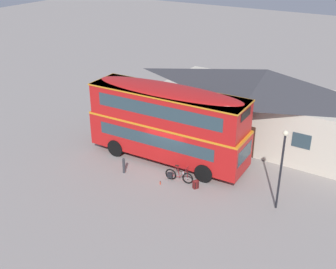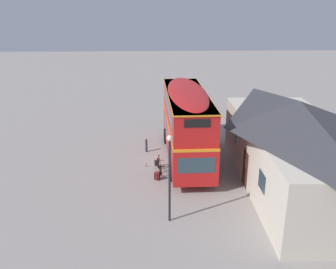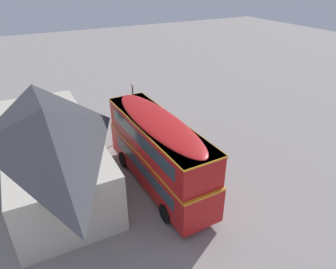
{
  "view_description": "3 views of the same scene",
  "coord_description": "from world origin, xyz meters",
  "px_view_note": "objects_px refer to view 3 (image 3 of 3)",
  "views": [
    {
      "loc": [
        11.52,
        -19.15,
        12.79
      ],
      "look_at": [
        -0.13,
        -0.1,
        2.14
      ],
      "focal_mm": 44.97,
      "sensor_mm": 36.0,
      "label": 1
    },
    {
      "loc": [
        22.31,
        -1.54,
        9.97
      ],
      "look_at": [
        0.32,
        -0.66,
        2.09
      ],
      "focal_mm": 39.38,
      "sensor_mm": 36.0,
      "label": 2
    },
    {
      "loc": [
        -14.78,
        7.48,
        12.3
      ],
      "look_at": [
        1.68,
        -1.32,
        2.12
      ],
      "focal_mm": 32.23,
      "sensor_mm": 36.0,
      "label": 3
    }
  ],
  "objects_px": {
    "double_decker_bus": "(158,150)",
    "touring_bicycle": "(170,158)",
    "kerb_bollard": "(205,177)",
    "backpack_on_ground": "(164,151)",
    "street_lamp": "(133,102)",
    "water_bottle_red_squeeze": "(185,163)"
  },
  "relations": [
    {
      "from": "backpack_on_ground",
      "to": "water_bottle_red_squeeze",
      "type": "height_order",
      "value": "backpack_on_ground"
    },
    {
      "from": "backpack_on_ground",
      "to": "double_decker_bus",
      "type": "bearing_deg",
      "value": 147.03
    },
    {
      "from": "double_decker_bus",
      "to": "touring_bicycle",
      "type": "xyz_separation_m",
      "value": [
        1.86,
        -1.87,
        -2.27
      ]
    },
    {
      "from": "double_decker_bus",
      "to": "kerb_bollard",
      "type": "bearing_deg",
      "value": -116.78
    },
    {
      "from": "double_decker_bus",
      "to": "street_lamp",
      "type": "height_order",
      "value": "double_decker_bus"
    },
    {
      "from": "backpack_on_ground",
      "to": "street_lamp",
      "type": "xyz_separation_m",
      "value": [
        4.41,
        0.55,
        2.47
      ]
    },
    {
      "from": "backpack_on_ground",
      "to": "water_bottle_red_squeeze",
      "type": "relative_size",
      "value": 2.33
    },
    {
      "from": "double_decker_bus",
      "to": "touring_bicycle",
      "type": "height_order",
      "value": "double_decker_bus"
    },
    {
      "from": "double_decker_bus",
      "to": "kerb_bollard",
      "type": "relative_size",
      "value": 10.38
    },
    {
      "from": "touring_bicycle",
      "to": "water_bottle_red_squeeze",
      "type": "height_order",
      "value": "touring_bicycle"
    },
    {
      "from": "double_decker_bus",
      "to": "touring_bicycle",
      "type": "distance_m",
      "value": 3.48
    },
    {
      "from": "street_lamp",
      "to": "backpack_on_ground",
      "type": "bearing_deg",
      "value": -172.95
    },
    {
      "from": "double_decker_bus",
      "to": "backpack_on_ground",
      "type": "distance_m",
      "value": 4.36
    },
    {
      "from": "double_decker_bus",
      "to": "backpack_on_ground",
      "type": "bearing_deg",
      "value": -32.97
    },
    {
      "from": "backpack_on_ground",
      "to": "street_lamp",
      "type": "relative_size",
      "value": 0.12
    },
    {
      "from": "backpack_on_ground",
      "to": "street_lamp",
      "type": "height_order",
      "value": "street_lamp"
    },
    {
      "from": "double_decker_bus",
      "to": "touring_bicycle",
      "type": "relative_size",
      "value": 5.82
    },
    {
      "from": "double_decker_bus",
      "to": "street_lamp",
      "type": "xyz_separation_m",
      "value": [
        7.48,
        -1.44,
        0.1
      ]
    },
    {
      "from": "touring_bicycle",
      "to": "street_lamp",
      "type": "relative_size",
      "value": 0.39
    },
    {
      "from": "water_bottle_red_squeeze",
      "to": "street_lamp",
      "type": "distance_m",
      "value": 6.94
    },
    {
      "from": "touring_bicycle",
      "to": "kerb_bollard",
      "type": "distance_m",
      "value": 3.33
    },
    {
      "from": "backpack_on_ground",
      "to": "kerb_bollard",
      "type": "bearing_deg",
      "value": -170.88
    }
  ]
}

